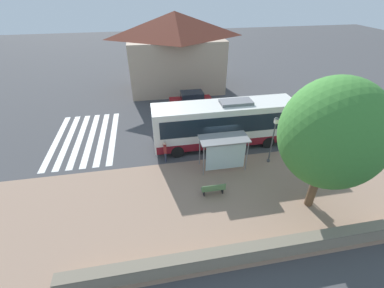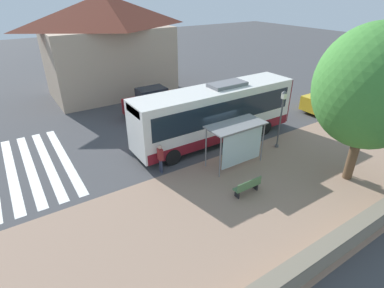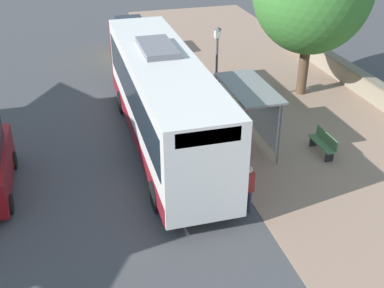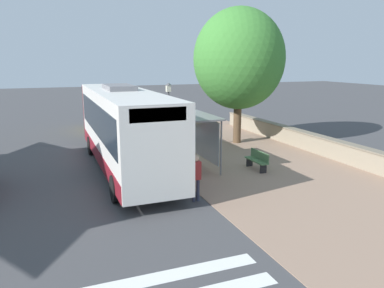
# 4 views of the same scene
# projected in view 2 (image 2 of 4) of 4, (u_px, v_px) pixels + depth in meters

# --- Properties ---
(ground_plane) EXTENTS (120.00, 120.00, 0.00)m
(ground_plane) POSITION_uv_depth(u_px,v_px,m) (225.00, 154.00, 18.72)
(ground_plane) COLOR #424244
(ground_plane) RESTS_ON ground
(sidewalk_plaza) EXTENTS (9.00, 44.00, 0.02)m
(sidewalk_plaza) POSITION_uv_depth(u_px,v_px,m) (280.00, 190.00, 15.37)
(sidewalk_plaza) COLOR #937560
(sidewalk_plaza) RESTS_ON ground
(crosswalk_stripes) EXTENTS (9.00, 5.25, 0.01)m
(crosswalk_stripes) POSITION_uv_depth(u_px,v_px,m) (21.00, 169.00, 17.12)
(crosswalk_stripes) COLOR silver
(crosswalk_stripes) RESTS_ON ground
(stone_wall) EXTENTS (0.60, 20.00, 1.00)m
(stone_wall) POSITION_uv_depth(u_px,v_px,m) (358.00, 230.00, 12.14)
(stone_wall) COLOR gray
(stone_wall) RESTS_ON ground
(background_building) EXTENTS (7.09, 11.47, 8.82)m
(background_building) POSITION_uv_depth(u_px,v_px,m) (109.00, 45.00, 27.49)
(background_building) COLOR tan
(background_building) RESTS_ON ground
(bus) EXTENTS (2.60, 11.35, 3.87)m
(bus) POSITION_uv_depth(u_px,v_px,m) (216.00, 113.00, 19.50)
(bus) COLOR silver
(bus) RESTS_ON ground
(bus_shelter) EXTENTS (1.60, 3.41, 2.54)m
(bus_shelter) POSITION_uv_depth(u_px,v_px,m) (238.00, 133.00, 16.60)
(bus_shelter) COLOR slate
(bus_shelter) RESTS_ON ground
(pedestrian) EXTENTS (0.34, 0.23, 1.72)m
(pedestrian) POSITION_uv_depth(u_px,v_px,m) (160.00, 157.00, 16.41)
(pedestrian) COLOR #2D3347
(pedestrian) RESTS_ON ground
(bench) EXTENTS (0.40, 1.54, 0.88)m
(bench) POSITION_uv_depth(u_px,v_px,m) (248.00, 186.00, 14.87)
(bench) COLOR #4C7247
(bench) RESTS_ON ground
(street_lamp_near) EXTENTS (0.28, 0.28, 3.80)m
(street_lamp_near) POSITION_uv_depth(u_px,v_px,m) (281.00, 115.00, 18.45)
(street_lamp_near) COLOR #4C4C51
(street_lamp_near) RESTS_ON ground
(shade_tree) EXTENTS (5.40, 5.40, 8.04)m
(shade_tree) POSITION_uv_depth(u_px,v_px,m) (372.00, 88.00, 14.03)
(shade_tree) COLOR brown
(shade_tree) RESTS_ON ground
(parked_car_behind_bus) EXTENTS (1.91, 4.36, 2.12)m
(parked_car_behind_bus) POSITION_uv_depth(u_px,v_px,m) (326.00, 99.00, 24.92)
(parked_car_behind_bus) COLOR gold
(parked_car_behind_bus) RESTS_ON ground
(parked_car_far_lane) EXTENTS (1.93, 4.28, 2.20)m
(parked_car_far_lane) POSITION_uv_depth(u_px,v_px,m) (151.00, 102.00, 24.06)
(parked_car_far_lane) COLOR maroon
(parked_car_far_lane) RESTS_ON ground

